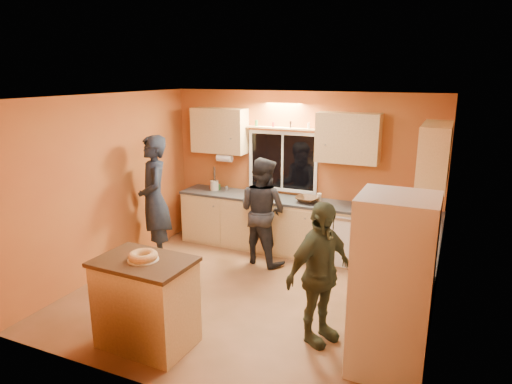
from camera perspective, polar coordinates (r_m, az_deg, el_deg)
The scene contains 14 objects.
ground at distance 6.20m, azimuth -0.87°, elevation -12.95°, with size 4.50×4.50×0.00m, color brown.
room_shell at distance 5.96m, azimuth 1.79°, elevation 2.48°, with size 4.54×4.04×2.61m.
back_counter at distance 7.47m, azimuth 4.73°, elevation -4.30°, with size 4.23×0.62×0.90m.
right_counter at distance 6.01m, azimuth 18.66°, elevation -9.97°, with size 0.62×1.84×0.90m.
refrigerator at distance 4.64m, azimuth 16.68°, elevation -11.19°, with size 0.72×0.70×1.80m, color silver.
island at distance 5.16m, azimuth -13.58°, elevation -13.22°, with size 1.04×0.72×0.98m.
bundt_pastry at distance 4.94m, azimuth -13.95°, elevation -7.77°, with size 0.31×0.31×0.09m, color tan.
person_left at distance 7.15m, azimuth -12.58°, elevation -0.97°, with size 0.72×0.47×1.98m, color black.
person_center at distance 6.98m, azimuth 0.82°, elevation -2.38°, with size 0.81×0.63×1.66m, color black.
person_right at distance 5.00m, azimuth 7.93°, elevation -10.06°, with size 0.94×0.39×1.60m, color #343924.
mixing_bowl at distance 7.22m, azimuth 6.43°, elevation -0.93°, with size 0.36×0.36×0.09m, color black.
utensil_crock at distance 7.92m, azimuth -5.22°, elevation 0.82°, with size 0.14×0.14×0.17m, color beige.
potted_plant at distance 5.04m, azimuth 17.98°, elevation -7.40°, with size 0.26×0.23×0.29m, color gray.
red_box at distance 5.73m, azimuth 18.54°, elevation -5.94°, with size 0.16×0.12×0.07m, color maroon.
Camera 1 is at (2.32, -4.98, 2.88)m, focal length 32.00 mm.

